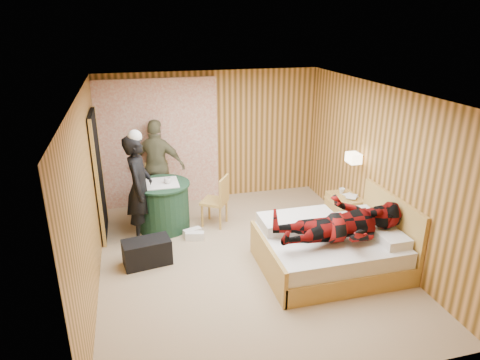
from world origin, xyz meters
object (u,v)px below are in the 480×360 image
object	(u,v)px
chair_far	(159,183)
man_at_table	(158,166)
man_on_bed	(343,214)
bed	(330,249)
nightstand	(344,212)
woman_standing	(139,188)
round_table	(163,205)
duffel_bag	(147,252)
chair_near	(218,197)
wall_lamp	(354,158)

from	to	relation	value
chair_far	man_at_table	size ratio (longest dim) A/B	0.54
man_on_bed	bed	bearing A→B (deg)	95.40
nightstand	man_at_table	xyz separation A→B (m)	(-2.95, 1.60, 0.55)
bed	woman_standing	world-z (taller)	woman_standing
round_table	man_at_table	size ratio (longest dim) A/B	0.54
round_table	chair_far	bearing A→B (deg)	90.81
duffel_bag	woman_standing	bearing A→B (deg)	82.48
bed	chair_near	world-z (taller)	bed
nightstand	man_on_bed	xyz separation A→B (m)	(-0.73, -1.27, 0.63)
duffel_bag	man_on_bed	world-z (taller)	man_on_bed
woman_standing	man_on_bed	bearing A→B (deg)	-114.96
duffel_bag	chair_near	bearing A→B (deg)	28.22
chair_far	woman_standing	distance (m)	1.10
chair_far	man_on_bed	xyz separation A→B (m)	(2.24, -2.82, 0.40)
nightstand	man_on_bed	bearing A→B (deg)	-119.90
bed	chair_far	world-z (taller)	bed
round_table	chair_near	distance (m)	0.95
chair_far	woman_standing	xyz separation A→B (m)	(-0.36, -0.98, 0.33)
wall_lamp	chair_near	size ratio (longest dim) A/B	0.29
round_table	man_at_table	distance (m)	0.90
chair_near	nightstand	bearing A→B (deg)	103.50
chair_near	duffel_bag	world-z (taller)	chair_near
bed	round_table	bearing A→B (deg)	139.76
round_table	bed	bearing A→B (deg)	-40.24
round_table	man_at_table	bearing A→B (deg)	90.00
woman_standing	chair_far	bearing A→B (deg)	-9.67
chair_near	woman_standing	bearing A→B (deg)	-53.14
duffel_bag	man_on_bed	size ratio (longest dim) A/B	0.38
nightstand	bed	bearing A→B (deg)	-125.77
man_on_bed	chair_near	bearing A→B (deg)	123.54
woman_standing	duffel_bag	bearing A→B (deg)	-168.16
duffel_bag	woman_standing	world-z (taller)	woman_standing
wall_lamp	round_table	distance (m)	3.25
chair_far	chair_near	world-z (taller)	chair_far
round_table	wall_lamp	bearing A→B (deg)	-16.71
bed	man_at_table	xyz separation A→B (m)	(-2.20, 2.65, 0.57)
chair_far	nightstand	bearing A→B (deg)	-34.99
chair_far	man_at_table	bearing A→B (deg)	70.72
man_on_bed	nightstand	bearing A→B (deg)	60.10
bed	man_at_table	distance (m)	3.49
bed	duffel_bag	xyz separation A→B (m)	(-2.55, 0.75, -0.11)
chair_far	duffel_bag	world-z (taller)	chair_far
duffel_bag	man_at_table	world-z (taller)	man_at_table
nightstand	woman_standing	xyz separation A→B (m)	(-3.32, 0.57, 0.56)
bed	chair_near	distance (m)	2.15
chair_far	duffel_bag	size ratio (longest dim) A/B	1.37
chair_near	man_on_bed	size ratio (longest dim) A/B	0.51
bed	chair_near	xyz separation A→B (m)	(-1.27, 1.72, 0.22)
wall_lamp	nightstand	world-z (taller)	wall_lamp
wall_lamp	bed	xyz separation A→B (m)	(-0.79, -0.96, -1.00)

